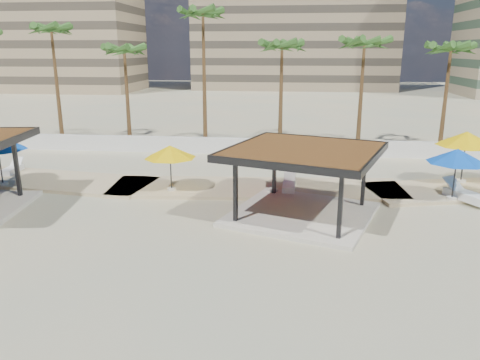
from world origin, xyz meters
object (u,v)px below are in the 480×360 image
at_px(lounger_b, 289,185).
at_px(lounger_c, 465,195).
at_px(umbrella_c, 273,146).
at_px(lounger_a, 12,169).
at_px(pavilion_central, 303,176).

bearing_deg(lounger_b, lounger_c, -93.90).
relative_size(umbrella_c, lounger_a, 2.05).
relative_size(umbrella_c, lounger_b, 2.13).
relative_size(pavilion_central, lounger_b, 4.04).
xyz_separation_m(lounger_a, lounger_c, (25.84, -2.62, 0.04)).
distance_m(lounger_a, lounger_c, 25.97).
xyz_separation_m(pavilion_central, umbrella_c, (-1.49, 3.23, 0.72)).
bearing_deg(lounger_c, umbrella_c, 58.07).
bearing_deg(umbrella_c, lounger_a, 171.96).
bearing_deg(lounger_a, pavilion_central, -112.97).
bearing_deg(lounger_a, lounger_c, -101.40).
relative_size(pavilion_central, umbrella_c, 1.90).
height_order(pavilion_central, umbrella_c, pavilion_central).
height_order(pavilion_central, lounger_b, pavilion_central).
xyz_separation_m(pavilion_central, lounger_b, (-0.63, 3.82, -1.57)).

